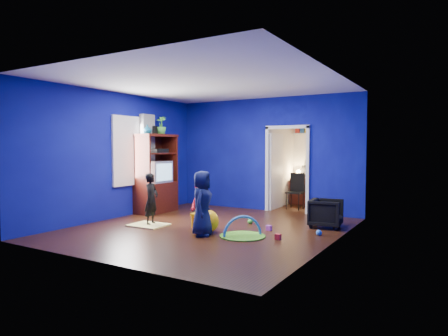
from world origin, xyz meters
The scene contains 32 objects.
floor centered at (0.00, 0.00, 0.00)m, with size 5.00×5.50×0.01m, color black.
ceiling centered at (0.00, 0.00, 2.90)m, with size 5.00×5.50×0.01m, color white.
wall_back centered at (0.00, 2.75, 1.45)m, with size 5.00×0.02×2.90m, color #090B6C.
wall_front centered at (0.00, -2.75, 1.45)m, with size 5.00×0.02×2.90m, color #090B6C.
wall_left centered at (-2.50, 0.00, 1.45)m, with size 0.02×5.50×2.90m, color #090B6C.
wall_right centered at (2.50, 0.00, 1.45)m, with size 0.02×5.50×2.90m, color #090B6C.
alcove centered at (0.60, 3.62, 1.25)m, with size 1.00×1.75×2.50m, color silver, non-canonical shape.
armchair centered at (2.01, 1.35, 0.29)m, with size 0.62×0.64×0.58m, color black.
child_black centered at (-1.22, -0.29, 0.55)m, with size 0.40×0.26×1.09m, color black.
child_navy centered at (0.26, -0.58, 0.60)m, with size 0.59×0.38×1.20m, color #0E1234.
toddler_red centered at (-0.05, -0.19, 0.46)m, with size 0.44×0.34×0.91m, color red.
vase centered at (-2.22, 0.74, 2.07)m, with size 0.21×0.21×0.22m, color #0C4E64.
potted_plant centered at (-2.22, 1.26, 2.19)m, with size 0.26×0.26×0.47m, color green.
tv_armoire centered at (-2.22, 1.04, 0.98)m, with size 0.58×1.14×1.96m, color #391209.
crt_tv centered at (-2.18, 1.04, 1.02)m, with size 0.46×0.70×0.54m, color silver.
yellow_blanket centered at (-1.22, -0.39, 0.01)m, with size 0.75×0.60×0.03m, color #F2E07A.
hopper_ball centered at (0.21, -0.33, 0.22)m, with size 0.44×0.44×0.44m, color yellow.
kid_chair centered at (-0.20, 0.01, 0.25)m, with size 0.28×0.28×0.50m, color yellow.
play_mat centered at (0.95, -0.28, 0.01)m, with size 0.84×0.84×0.02m, color #319221.
toy_arch centered at (0.95, -0.28, 0.02)m, with size 0.76×0.76×0.05m, color #3F8CD8.
window_left centered at (-2.48, 0.35, 1.55)m, with size 0.03×0.95×1.55m, color white.
curtain centered at (-2.37, 0.90, 1.25)m, with size 0.14×0.42×2.40m, color slate.
doorway centered at (0.60, 2.75, 1.05)m, with size 1.16×0.10×2.10m, color white.
study_desk centered at (0.60, 4.26, 0.38)m, with size 0.88×0.44×0.75m, color #3D140A.
desk_monitor centered at (0.60, 4.38, 0.95)m, with size 0.40×0.05×0.32m, color black.
desk_lamp centered at (0.32, 4.32, 0.93)m, with size 0.14×0.14×0.14m, color #FFD88C.
folding_chair centered at (0.60, 3.30, 0.46)m, with size 0.40×0.40×0.92m, color black.
book_shelf centered at (0.60, 4.37, 2.02)m, with size 0.88×0.24×0.04m, color white.
toy_0 centered at (1.59, -0.16, 0.05)m, with size 0.10×0.08×0.10m, color red.
toy_1 centered at (2.12, 0.54, 0.06)m, with size 0.11×0.11×0.11m, color blue.
toy_2 centered at (0.51, 0.88, 0.06)m, with size 0.11×0.11×0.11m, color green.
toy_3 centered at (1.13, 0.47, 0.05)m, with size 0.10×0.08×0.10m, color #B946BA.
Camera 1 is at (4.35, -6.66, 1.64)m, focal length 32.00 mm.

